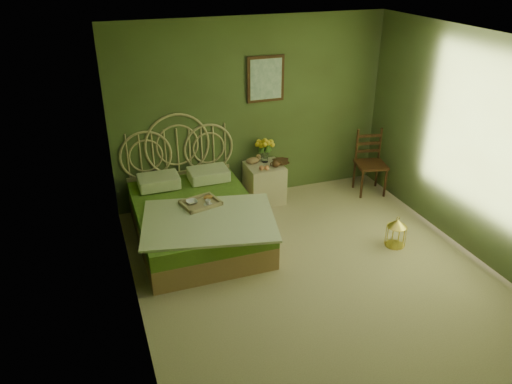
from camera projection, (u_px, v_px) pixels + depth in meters
name	position (u px, v px, depth m)	size (l,w,h in m)	color
floor	(317.00, 275.00, 5.74)	(4.50, 4.50, 0.00)	#C4B38D
ceiling	(332.00, 43.00, 4.59)	(4.50, 4.50, 0.00)	silver
wall_back	(252.00, 111.00, 7.07)	(4.00, 4.00, 0.00)	#516837
wall_left	(127.00, 202.00, 4.56)	(4.50, 4.50, 0.00)	#516837
wall_right	(479.00, 149.00, 5.77)	(4.50, 4.50, 0.00)	#516837
wall_art	(266.00, 79.00, 6.90)	(0.54, 0.04, 0.64)	#381D0F
bed	(196.00, 217.00, 6.37)	(1.75, 2.22, 1.37)	tan
nightstand	(264.00, 178.00, 7.30)	(0.51, 0.51, 1.00)	#F0E2C3
chair	(369.00, 158.00, 7.52)	(0.50, 0.50, 0.96)	#381D0F
birdcage	(396.00, 233.00, 6.24)	(0.24, 0.24, 0.37)	gold
book_lower	(276.00, 162.00, 7.26)	(0.17, 0.23, 0.02)	#381E0F
book_upper	(276.00, 161.00, 7.25)	(0.18, 0.25, 0.02)	#472819
cereal_bowl	(192.00, 202.00, 6.20)	(0.14, 0.14, 0.03)	white
coffee_cup	(208.00, 202.00, 6.15)	(0.07, 0.07, 0.07)	white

